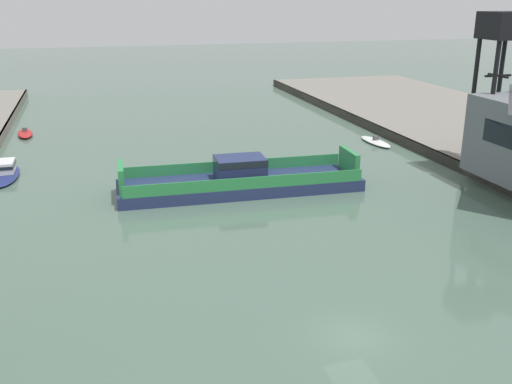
{
  "coord_description": "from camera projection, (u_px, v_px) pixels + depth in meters",
  "views": [
    {
      "loc": [
        -12.66,
        -25.15,
        17.61
      ],
      "look_at": [
        0.0,
        19.45,
        2.0
      ],
      "focal_mm": 41.03,
      "sensor_mm": 36.0,
      "label": 1
    }
  ],
  "objects": [
    {
      "name": "chain_ferry",
      "position": [
        240.0,
        180.0,
        55.22
      ],
      "size": [
        23.09,
        6.85,
        3.3
      ],
      "color": "navy",
      "rests_on": "ground"
    },
    {
      "name": "ground_plane",
      "position": [
        353.0,
        336.0,
        31.82
      ],
      "size": [
        400.0,
        400.0,
        0.0
      ],
      "primitive_type": "plane",
      "color": "#4C6656"
    },
    {
      "name": "moored_boat_mid_right",
      "position": [
        25.0,
        133.0,
        77.36
      ],
      "size": [
        2.42,
        5.71,
        1.06
      ],
      "color": "red",
      "rests_on": "ground"
    },
    {
      "name": "moored_boat_near_right",
      "position": [
        376.0,
        142.0,
        73.27
      ],
      "size": [
        2.26,
        6.53,
        0.94
      ],
      "color": "white",
      "rests_on": "ground"
    },
    {
      "name": "crane_tower",
      "position": [
        502.0,
        43.0,
        56.19
      ],
      "size": [
        3.83,
        3.83,
        14.95
      ],
      "color": "black",
      "rests_on": "quay_right"
    },
    {
      "name": "moored_boat_mid_left",
      "position": [
        4.0,
        171.0,
        59.77
      ],
      "size": [
        2.86,
        8.29,
        1.54
      ],
      "color": "navy",
      "rests_on": "ground"
    }
  ]
}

